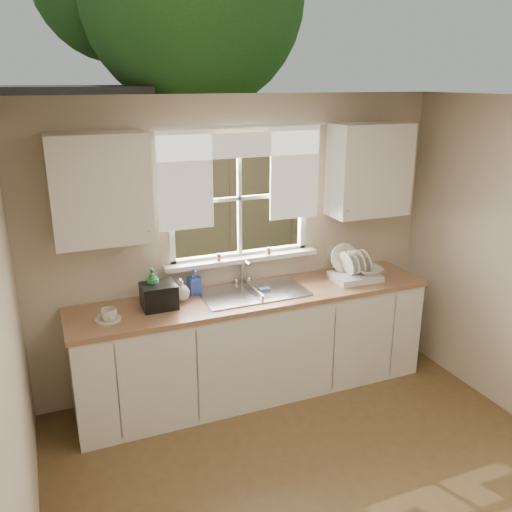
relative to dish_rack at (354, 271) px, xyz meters
name	(u,v)px	position (x,y,z in m)	size (l,w,h in m)	color
room_walls	(380,351)	(-0.95, -1.73, 0.25)	(3.62, 4.02, 2.50)	beige
ceiling	(391,103)	(-0.95, -1.66, 1.51)	(3.60, 4.00, 0.02)	silver
window	(240,218)	(-0.95, 0.34, 0.50)	(1.38, 0.16, 1.06)	white
curtains	(242,166)	(-0.95, 0.29, 0.95)	(1.50, 0.03, 0.81)	white
base_cabinets	(255,345)	(-0.95, 0.02, -0.55)	(3.00, 0.62, 0.87)	white
countertop	(255,296)	(-0.95, 0.02, -0.10)	(3.04, 0.65, 0.04)	#976C4B
upper_cabinet_left	(100,189)	(-2.10, 0.16, 0.86)	(0.70, 0.33, 0.80)	white
upper_cabinet_right	(369,170)	(0.20, 0.16, 0.86)	(0.70, 0.33, 0.80)	white
wall_outlet	(330,252)	(-0.07, 0.32, 0.09)	(0.08, 0.01, 0.12)	beige
sill_jars	(244,254)	(-0.94, 0.28, 0.19)	(0.50, 0.04, 0.06)	brown
backyard	(143,30)	(-0.37, 6.76, 2.48)	(20.00, 10.00, 6.13)	#335421
sink	(253,300)	(-0.95, 0.05, -0.15)	(0.88, 0.52, 0.40)	#B7B7BC
dish_rack	(354,271)	(0.00, 0.00, 0.00)	(0.42, 0.32, 0.30)	silver
bowl	(369,270)	(0.12, -0.05, 0.01)	(0.24, 0.24, 0.06)	silver
soap_bottle_a	(153,287)	(-1.77, 0.11, 0.08)	(0.12, 0.12, 0.31)	#2E8D48
soap_bottle_b	(194,282)	(-1.41, 0.21, 0.03)	(0.10, 0.10, 0.21)	#304EB4
soap_bottle_c	(181,290)	(-1.55, 0.12, 0.01)	(0.14, 0.14, 0.18)	beige
saucer	(108,319)	(-2.15, -0.04, -0.07)	(0.19, 0.19, 0.01)	beige
cup	(109,315)	(-2.14, -0.06, -0.03)	(0.12, 0.12, 0.09)	silver
black_appliance	(159,296)	(-1.74, 0.04, 0.02)	(0.26, 0.23, 0.19)	black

